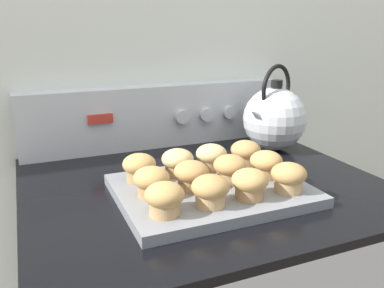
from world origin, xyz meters
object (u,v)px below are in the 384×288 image
at_px(muffin_r2_c0, 139,167).
at_px(muffin_r1_c1, 191,175).
at_px(muffin_r0_c3, 289,177).
at_px(muffin_r2_c1, 178,162).
at_px(muffin_r2_c3, 246,152).
at_px(muffin_r2_c2, 211,156).
at_px(muffin_r0_c1, 210,190).
at_px(muffin_r0_c0, 165,198).
at_px(tea_kettle, 274,118).
at_px(muffin_r0_c2, 250,183).
at_px(muffin_r1_c2, 230,168).
at_px(muffin_r1_c3, 266,164).
at_px(muffin_r1_c0, 151,181).
at_px(muffin_pan, 211,190).

bearing_deg(muffin_r2_c0, muffin_r1_c1, -45.24).
xyz_separation_m(muffin_r0_c3, muffin_r2_c1, (-0.17, 0.17, 0.00)).
relative_size(muffin_r2_c1, muffin_r2_c3, 1.00).
bearing_deg(muffin_r2_c2, muffin_r0_c1, -116.02).
bearing_deg(muffin_r0_c3, muffin_r0_c0, -179.99).
xyz_separation_m(muffin_r0_c0, muffin_r2_c0, (0.00, 0.17, 0.00)).
xyz_separation_m(muffin_r0_c1, tea_kettle, (0.35, 0.31, 0.04)).
height_order(muffin_r0_c2, muffin_r1_c2, same).
height_order(muffin_r0_c3, muffin_r2_c1, same).
distance_m(muffin_r0_c2, muffin_r0_c3, 0.09).
xyz_separation_m(muffin_r0_c2, muffin_r1_c3, (0.09, 0.08, 0.00)).
distance_m(muffin_r0_c1, muffin_r1_c0, 0.12).
relative_size(muffin_pan, muffin_r2_c2, 5.45).
bearing_deg(muffin_r0_c3, muffin_r1_c0, 161.90).
bearing_deg(tea_kettle, muffin_r2_c2, -152.83).
bearing_deg(muffin_r1_c0, muffin_r0_c3, -18.10).
bearing_deg(muffin_r2_c1, muffin_r2_c0, 179.98).
distance_m(muffin_r1_c0, muffin_r1_c3, 0.26).
bearing_deg(muffin_r1_c1, muffin_r0_c1, -88.98).
xyz_separation_m(muffin_r2_c2, tea_kettle, (0.26, 0.13, 0.04)).
bearing_deg(muffin_r1_c0, muffin_r2_c1, 44.91).
relative_size(muffin_r2_c2, muffin_r2_c3, 1.00).
xyz_separation_m(muffin_r0_c2, muffin_r2_c3, (0.09, 0.17, 0.00)).
bearing_deg(muffin_r1_c2, muffin_r1_c3, -3.81).
bearing_deg(muffin_r1_c2, muffin_r2_c0, 154.76).
height_order(muffin_r0_c2, muffin_r0_c3, same).
bearing_deg(muffin_r2_c1, muffin_r0_c0, -117.71).
xyz_separation_m(muffin_r0_c0, muffin_r0_c2, (0.17, 0.00, 0.00)).
xyz_separation_m(muffin_r0_c3, tea_kettle, (0.17, 0.31, 0.04)).
bearing_deg(muffin_r1_c1, muffin_r2_c3, 25.68).
bearing_deg(muffin_r2_c1, muffin_r1_c1, -91.95).
height_order(muffin_pan, muffin_r0_c0, muffin_r0_c0).
relative_size(muffin_pan, muffin_r0_c0, 5.45).
relative_size(muffin_r0_c0, muffin_r2_c0, 1.00).
distance_m(muffin_r1_c0, muffin_r1_c1, 0.09).
bearing_deg(muffin_r2_c0, muffin_r0_c3, -33.68).
relative_size(muffin_r1_c1, tea_kettle, 0.29).
xyz_separation_m(muffin_r0_c1, muffin_r0_c3, (0.17, -0.00, 0.00)).
bearing_deg(muffin_r0_c2, muffin_r1_c3, 42.65).
relative_size(muffin_r0_c1, muffin_r0_c3, 1.00).
distance_m(muffin_r1_c2, muffin_r2_c0, 0.19).
relative_size(muffin_r0_c2, muffin_r2_c2, 1.00).
bearing_deg(muffin_r2_c1, muffin_r0_c3, -45.20).
relative_size(muffin_pan, muffin_r1_c1, 5.45).
xyz_separation_m(muffin_r1_c0, muffin_r2_c2, (0.17, 0.09, 0.00)).
relative_size(muffin_r0_c0, muffin_r1_c3, 1.00).
bearing_deg(tea_kettle, muffin_pan, -143.62).
relative_size(muffin_r0_c1, tea_kettle, 0.29).
distance_m(muffin_pan, muffin_r2_c1, 0.10).
bearing_deg(muffin_r0_c2, muffin_r0_c3, -0.55).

